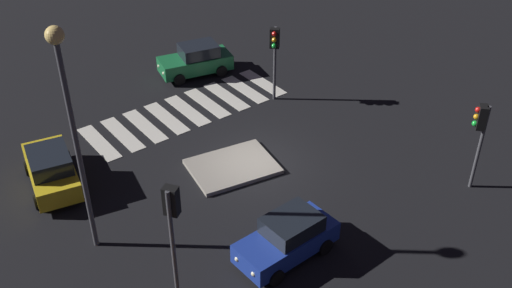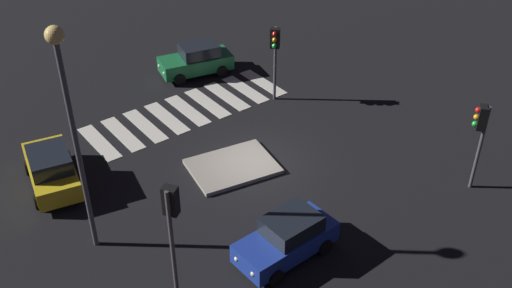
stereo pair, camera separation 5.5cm
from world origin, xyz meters
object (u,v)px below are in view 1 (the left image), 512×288
(traffic_island, at_px, (233,167))
(street_lamp, at_px, (69,109))
(car_green, at_px, (196,60))
(car_blue, at_px, (288,238))
(car_yellow, at_px, (51,169))
(traffic_light_west, at_px, (480,127))
(traffic_light_north, at_px, (172,217))
(traffic_light_south, at_px, (275,47))

(traffic_island, relative_size, street_lamp, 0.47)
(car_green, bearing_deg, car_blue, 83.15)
(traffic_island, height_order, car_yellow, car_yellow)
(traffic_island, height_order, traffic_light_west, traffic_light_west)
(street_lamp, bearing_deg, car_blue, 138.23)
(car_blue, bearing_deg, traffic_island, -107.42)
(car_green, relative_size, street_lamp, 0.48)
(street_lamp, bearing_deg, traffic_light_north, 106.88)
(traffic_island, relative_size, car_blue, 1.03)
(traffic_island, bearing_deg, traffic_light_west, 135.42)
(street_lamp, bearing_deg, traffic_light_south, -159.99)
(traffic_island, bearing_deg, car_blue, 74.76)
(street_lamp, bearing_deg, car_yellow, -91.74)
(traffic_light_west, bearing_deg, traffic_island, 3.03)
(traffic_light_west, bearing_deg, car_green, -29.64)
(car_green, xyz_separation_m, traffic_light_north, (8.76, 12.64, 2.49))
(traffic_light_south, bearing_deg, traffic_light_west, 57.06)
(traffic_island, height_order, street_lamp, street_lamp)
(car_green, distance_m, traffic_light_north, 15.58)
(traffic_island, xyz_separation_m, car_green, (-3.42, -8.08, 0.72))
(traffic_light_north, bearing_deg, car_yellow, 63.56)
(car_blue, distance_m, traffic_light_west, 8.56)
(car_blue, xyz_separation_m, car_yellow, (4.93, -8.66, 0.05))
(traffic_light_west, distance_m, traffic_light_north, 12.29)
(car_yellow, distance_m, street_lamp, 6.31)
(traffic_light_south, bearing_deg, traffic_island, -8.79)
(car_yellow, bearing_deg, traffic_light_south, -78.34)
(car_blue, height_order, traffic_light_north, traffic_light_north)
(traffic_light_north, bearing_deg, traffic_island, 6.69)
(car_green, bearing_deg, traffic_light_south, 120.76)
(traffic_island, xyz_separation_m, street_lamp, (6.49, 0.77, 5.50))
(traffic_light_north, relative_size, street_lamp, 0.52)
(car_green, height_order, traffic_light_south, traffic_light_south)
(traffic_light_west, relative_size, street_lamp, 0.45)
(traffic_island, distance_m, car_green, 8.81)
(traffic_island, distance_m, traffic_light_west, 9.87)
(car_yellow, relative_size, traffic_light_west, 1.11)
(traffic_light_west, bearing_deg, car_blue, 38.07)
(car_blue, relative_size, street_lamp, 0.45)
(car_yellow, bearing_deg, car_green, -52.70)
(car_yellow, bearing_deg, street_lamp, -170.11)
(car_blue, bearing_deg, traffic_light_west, 168.28)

